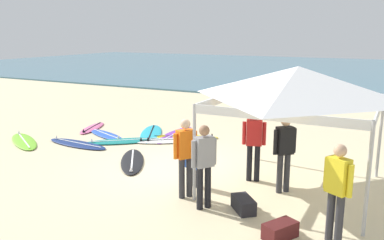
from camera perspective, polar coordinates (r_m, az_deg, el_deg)
name	(u,v)px	position (r m, az deg, el deg)	size (l,w,h in m)	color
ground_plane	(176,169)	(10.51, -2.22, -6.95)	(80.00, 80.00, 0.00)	beige
sea	(342,71)	(39.25, 20.43, 6.52)	(80.00, 36.00, 0.10)	teal
canopy_tent	(298,83)	(9.02, 14.66, 5.07)	(3.42, 3.42, 2.75)	#B7B7BC
surfboard_lime	(24,141)	(14.08, -22.61, -2.76)	(2.37, 1.78, 0.19)	#7AD12D
surfboard_teal	(125,141)	(13.21, -9.48, -2.92)	(2.36, 2.16, 0.19)	#19847F
surfboard_pink	(92,128)	(15.22, -13.90, -1.09)	(1.06, 1.91, 0.19)	pink
surfboard_yellow	(184,137)	(13.49, -1.16, -2.43)	(2.36, 1.52, 0.19)	yellow
surfboard_purple	(175,135)	(13.82, -2.41, -2.08)	(0.82, 2.52, 0.19)	purple
surfboard_navy	(77,144)	(13.20, -15.88, -3.24)	(2.37, 0.79, 0.19)	navy
surfboard_black	(132,161)	(11.15, -8.42, -5.74)	(1.76, 2.19, 0.19)	black
surfboard_cyan	(151,134)	(14.04, -5.79, -1.91)	(1.82, 2.61, 0.19)	#23B2CC
surfboard_white	(172,140)	(13.11, -2.83, -2.88)	(2.35, 2.01, 0.19)	white
surfboard_blue	(106,135)	(14.10, -12.00, -2.05)	(2.05, 1.24, 0.19)	blue
person_orange	(185,153)	(8.50, -0.93, -4.63)	(0.38, 0.47, 1.71)	#2D2D33
person_grey	(204,161)	(7.96, 1.70, -5.80)	(0.39, 0.47, 1.71)	black
person_yellow	(337,187)	(7.10, 19.79, -8.85)	(0.49, 0.37, 1.71)	#2D2D33
person_black	(284,149)	(8.99, 12.90, -4.00)	(0.41, 0.43, 1.71)	#2D2D33
person_red	(254,141)	(9.54, 8.72, -2.87)	(0.52, 0.33, 1.71)	black
person_blue	(193,159)	(9.19, 0.21, -5.48)	(0.55, 0.27, 1.20)	#2D2D33
gear_bag_near_tent	(243,204)	(8.20, 7.27, -11.72)	(0.60, 0.32, 0.28)	#232328
gear_bag_by_pole	(280,230)	(7.33, 12.32, -14.95)	(0.60, 0.32, 0.28)	#4C1919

